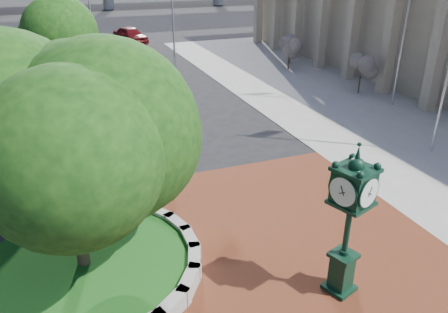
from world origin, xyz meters
TOP-DOWN VIEW (x-y plane):
  - ground at (0.00, 0.00)m, footprint 200.00×200.00m
  - plaza at (0.00, -1.00)m, footprint 12.00×12.00m
  - sidewalk at (16.00, 10.00)m, footprint 20.00×50.00m
  - planter_wall at (-2.71, -0.00)m, footprint 2.96×6.77m
  - grass_bed at (-5.00, 0.00)m, footprint 6.10×6.10m
  - tree_planter at (-5.00, 0.00)m, footprint 5.20×5.20m
  - tree_street at (-4.00, 18.00)m, footprint 4.40×4.40m
  - post_clock at (1.56, -3.26)m, footprint 1.12×1.12m
  - parked_car at (2.83, 36.53)m, footprint 3.45×5.32m
  - flagpole_b at (14.26, 9.54)m, footprint 1.70×0.33m
  - shrub_near at (13.84, 12.38)m, footprint 1.20×1.20m
  - shrub_mid at (12.63, 19.95)m, footprint 1.20×1.20m
  - shrub_far at (13.85, 21.92)m, footprint 1.20×1.20m

SIDE VIEW (x-z plane):
  - ground at x=0.00m, z-range 0.00..0.00m
  - plaza at x=0.00m, z-range 0.00..0.04m
  - sidewalk at x=16.00m, z-range 0.00..0.04m
  - grass_bed at x=-5.00m, z-range 0.00..0.40m
  - planter_wall at x=-2.71m, z-range 0.00..0.54m
  - parked_car at x=2.83m, z-range 0.00..1.68m
  - shrub_near at x=13.84m, z-range 0.49..2.69m
  - shrub_mid at x=12.63m, z-range 0.49..2.69m
  - shrub_far at x=13.85m, z-range 0.49..2.69m
  - post_clock at x=1.56m, z-range 0.22..4.64m
  - tree_street at x=-4.00m, z-range 0.52..5.96m
  - tree_planter at x=-5.00m, z-range 0.56..6.89m
  - flagpole_b at x=14.26m, z-range 0.14..11.09m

